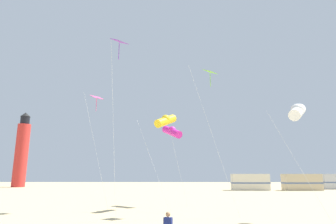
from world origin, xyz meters
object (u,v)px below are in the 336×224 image
at_px(kite_tube_white, 297,111).
at_px(kite_diamond_violet, 119,48).
at_px(kite_diamond_lime, 210,77).
at_px(kite_tube_gold, 166,121).
at_px(lighthouse_distant, 22,151).
at_px(kite_tube_magenta, 172,131).
at_px(rv_van_cream, 250,182).
at_px(kite_diamond_rainbow, 97,101).
at_px(rv_van_tan, 302,182).

bearing_deg(kite_tube_white, kite_diamond_violet, -173.24).
xyz_separation_m(kite_diamond_lime, kite_tube_gold, (-3.48, 3.15, -2.79)).
height_order(kite_diamond_lime, lighthouse_distant, lighthouse_distant).
xyz_separation_m(kite_tube_magenta, rv_van_cream, (13.82, 25.09, -5.29)).
distance_m(lighthouse_distant, rv_van_cream, 49.74).
bearing_deg(kite_diamond_violet, kite_tube_white, 6.76).
bearing_deg(lighthouse_distant, kite_tube_white, -48.42).
bearing_deg(kite_diamond_rainbow, kite_tube_gold, 11.63).
height_order(kite_tube_magenta, kite_tube_white, kite_tube_magenta).
bearing_deg(kite_tube_gold, rv_van_cream, 62.76).
height_order(kite_diamond_rainbow, kite_tube_white, kite_diamond_rainbow).
bearing_deg(kite_diamond_lime, lighthouse_distant, 130.08).
height_order(kite_tube_white, rv_van_cream, kite_tube_white).
distance_m(kite_diamond_rainbow, kite_diamond_violet, 7.39).
distance_m(kite_diamond_rainbow, rv_van_tan, 41.46).
bearing_deg(rv_van_cream, kite_tube_gold, -114.77).
bearing_deg(kite_diamond_rainbow, rv_van_tan, 44.76).
bearing_deg(kite_tube_white, kite_tube_magenta, 130.16).
xyz_separation_m(rv_van_cream, rv_van_tan, (8.91, -0.36, 0.00)).
height_order(kite_diamond_lime, rv_van_tan, kite_diamond_lime).
bearing_deg(lighthouse_distant, rv_van_tan, -12.91).
relative_size(kite_diamond_lime, lighthouse_distant, 0.64).
relative_size(kite_tube_white, kite_diamond_violet, 0.66).
xyz_separation_m(kite_diamond_rainbow, kite_tube_gold, (5.69, 1.17, -1.41)).
relative_size(kite_diamond_violet, rv_van_tan, 1.66).
distance_m(kite_diamond_violet, rv_van_tan, 44.76).
bearing_deg(kite_diamond_lime, kite_diamond_violet, -143.50).
height_order(kite_tube_magenta, rv_van_cream, kite_tube_magenta).
relative_size(kite_diamond_lime, rv_van_cream, 1.63).
distance_m(kite_tube_magenta, lighthouse_distant, 50.69).
relative_size(kite_tube_white, rv_van_tan, 1.10).
height_order(lighthouse_distant, rv_van_cream, lighthouse_distant).
bearing_deg(kite_tube_gold, kite_diamond_rainbow, -168.37).
bearing_deg(kite_tube_gold, kite_diamond_violet, -109.46).
bearing_deg(kite_diamond_lime, rv_van_tan, 57.17).
relative_size(kite_tube_magenta, kite_tube_gold, 0.93).
bearing_deg(lighthouse_distant, kite_tube_gold, -50.61).
distance_m(kite_tube_magenta, kite_diamond_violet, 11.65).
bearing_deg(rv_van_tan, kite_diamond_violet, -130.30).
bearing_deg(kite_diamond_rainbow, rv_van_cream, 55.41).
distance_m(kite_diamond_rainbow, kite_diamond_lime, 9.48).
bearing_deg(rv_van_cream, rv_van_tan, 0.14).
bearing_deg(rv_van_tan, kite_tube_gold, -134.10).
xyz_separation_m(kite_tube_gold, rv_van_cream, (14.39, 27.94, -5.81)).
bearing_deg(kite_tube_gold, rv_van_tan, 49.81).
xyz_separation_m(kite_diamond_lime, kite_tube_white, (4.91, -3.28, -3.44)).
bearing_deg(kite_tube_magenta, kite_diamond_rainbow, -147.27).
height_order(kite_tube_white, kite_tube_gold, kite_tube_gold).
bearing_deg(kite_tube_magenta, kite_diamond_violet, -107.29).
xyz_separation_m(kite_tube_white, rv_van_tan, (14.91, 34.00, -5.16)).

